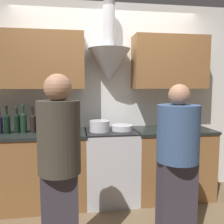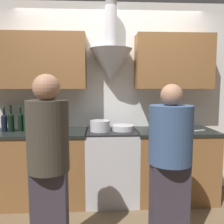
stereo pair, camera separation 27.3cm
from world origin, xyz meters
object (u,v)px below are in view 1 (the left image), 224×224
wine_bottle_6 (33,122)px  stock_pot (100,126)px  wine_bottle_2 (0,123)px  mixing_bowl (122,128)px  wine_bottle_5 (23,121)px  wine_bottle_7 (41,121)px  wine_bottle_4 (17,122)px  stove_range (111,165)px  person_foreground_right (177,161)px  person_foreground_left (60,164)px  orange_fruit (162,124)px  wine_bottle_3 (7,123)px

wine_bottle_6 → stock_pot: 0.82m
wine_bottle_2 → mixing_bowl: (1.49, -0.01, -0.09)m
wine_bottle_5 → wine_bottle_7: wine_bottle_5 is taller
wine_bottle_2 → wine_bottle_4: wine_bottle_4 is taller
stove_range → mixing_bowl: mixing_bowl is taller
person_foreground_right → wine_bottle_4: bearing=147.6°
wine_bottle_6 → wine_bottle_7: size_ratio=0.93×
wine_bottle_2 → wine_bottle_6: size_ratio=1.01×
wine_bottle_5 → person_foreground_left: (0.50, -1.11, -0.19)m
wine_bottle_5 → mixing_bowl: size_ratio=1.24×
wine_bottle_6 → person_foreground_left: size_ratio=0.20×
person_foreground_left → person_foreground_right: bearing=5.8°
wine_bottle_7 → orange_fruit: wine_bottle_7 is taller
wine_bottle_7 → stock_pot: (0.72, -0.05, -0.07)m
stove_range → person_foreground_right: person_foreground_right is taller
wine_bottle_3 → person_foreground_left: (0.69, -1.10, -0.18)m
stove_range → wine_bottle_2: bearing=179.7°
wine_bottle_6 → stock_pot: size_ratio=1.24×
wine_bottle_2 → stove_range: bearing=-0.3°
wine_bottle_4 → person_foreground_left: 1.28m
wine_bottle_2 → orange_fruit: size_ratio=3.51×
wine_bottle_4 → person_foreground_right: bearing=-32.4°
wine_bottle_2 → orange_fruit: wine_bottle_2 is taller
mixing_bowl → orange_fruit: 0.60m
wine_bottle_6 → mixing_bowl: wine_bottle_6 is taller
wine_bottle_5 → mixing_bowl: wine_bottle_5 is taller
stove_range → stock_pot: (-0.15, -0.03, 0.52)m
wine_bottle_2 → wine_bottle_7: (0.47, 0.01, 0.01)m
mixing_bowl → person_foreground_right: (0.32, -0.99, -0.13)m
wine_bottle_2 → mixing_bowl: wine_bottle_2 is taller
wine_bottle_4 → wine_bottle_3: bearing=-164.8°
orange_fruit → wine_bottle_4: bearing=-176.8°
stove_range → wine_bottle_7: 1.05m
orange_fruit → wine_bottle_3: bearing=-176.1°
wine_bottle_3 → wine_bottle_7: bearing=2.0°
stove_range → wine_bottle_6: size_ratio=2.95×
wine_bottle_2 → person_foreground_left: (0.77, -1.10, -0.17)m
wine_bottle_7 → person_foreground_right: bearing=-37.1°
wine_bottle_4 → person_foreground_right: 1.92m
wine_bottle_5 → orange_fruit: (1.80, 0.12, -0.10)m
wine_bottle_7 → orange_fruit: (1.60, 0.12, -0.09)m
wine_bottle_6 → wine_bottle_7: 0.09m
wine_bottle_4 → stock_pot: bearing=-3.6°
wine_bottle_7 → wine_bottle_6: bearing=175.5°
stove_range → wine_bottle_5: (-1.07, 0.01, 0.60)m
stock_pot → orange_fruit: bearing=10.9°
wine_bottle_3 → stock_pot: (1.11, -0.03, -0.06)m
wine_bottle_7 → mixing_bowl: wine_bottle_7 is taller
wine_bottle_7 → stock_pot: size_ratio=1.33×
wine_bottle_6 → person_foreground_left: (0.39, -1.12, -0.17)m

